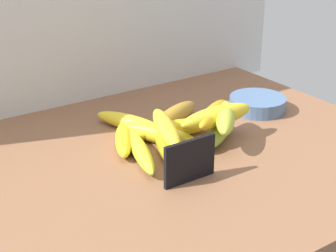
{
  "coord_description": "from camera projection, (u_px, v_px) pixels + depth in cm",
  "views": [
    {
      "loc": [
        -49.73,
        -79.52,
        52.51
      ],
      "look_at": [
        6.25,
        3.46,
        8.0
      ],
      "focal_mm": 56.65,
      "sensor_mm": 36.0,
      "label": 1
    }
  ],
  "objects": [
    {
      "name": "counter_top",
      "position": [
        152.0,
        168.0,
        1.06
      ],
      "size": [
        110.0,
        76.0,
        3.0
      ],
      "primitive_type": "cube",
      "color": "brown",
      "rests_on": "ground"
    },
    {
      "name": "banana_8",
      "position": [
        225.0,
        117.0,
        1.11
      ],
      "size": [
        13.87,
        15.13,
        4.08
      ],
      "primitive_type": "ellipsoid",
      "rotation": [
        0.0,
        0.0,
        0.86
      ],
      "color": "#A4B534",
      "rests_on": "banana_0"
    },
    {
      "name": "banana_2",
      "position": [
        130.0,
        122.0,
        1.19
      ],
      "size": [
        10.82,
        18.16,
        3.58
      ],
      "primitive_type": "ellipsoid",
      "rotation": [
        0.0,
        0.0,
        2.0
      ],
      "color": "yellow",
      "rests_on": "counter_top"
    },
    {
      "name": "banana_10",
      "position": [
        166.0,
        129.0,
        1.07
      ],
      "size": [
        10.43,
        19.72,
        3.7
      ],
      "primitive_type": "ellipsoid",
      "rotation": [
        0.0,
        0.0,
        4.35
      ],
      "color": "yellow",
      "rests_on": "banana_4"
    },
    {
      "name": "banana_1",
      "position": [
        174.0,
        129.0,
        1.16
      ],
      "size": [
        18.56,
        7.47,
        3.92
      ],
      "primitive_type": "ellipsoid",
      "rotation": [
        0.0,
        0.0,
        6.08
      ],
      "color": "yellow",
      "rests_on": "counter_top"
    },
    {
      "name": "banana_0",
      "position": [
        217.0,
        133.0,
        1.14
      ],
      "size": [
        14.82,
        11.46,
        3.86
      ],
      "primitive_type": "ellipsoid",
      "rotation": [
        0.0,
        0.0,
        0.57
      ],
      "color": "#99B039",
      "rests_on": "counter_top"
    },
    {
      "name": "banana_6",
      "position": [
        174.0,
        116.0,
        1.22
      ],
      "size": [
        18.12,
        11.21,
        4.22
      ],
      "primitive_type": "ellipsoid",
      "rotation": [
        0.0,
        0.0,
        3.56
      ],
      "color": "#A57A27",
      "rests_on": "counter_top"
    },
    {
      "name": "chalkboard_sign",
      "position": [
        189.0,
        162.0,
        0.97
      ],
      "size": [
        11.0,
        1.8,
        8.4
      ],
      "color": "black",
      "rests_on": "counter_top"
    },
    {
      "name": "banana_7",
      "position": [
        157.0,
        133.0,
        1.13
      ],
      "size": [
        12.57,
        18.54,
        4.19
      ],
      "primitive_type": "ellipsoid",
      "rotation": [
        0.0,
        0.0,
        2.06
      ],
      "color": "yellow",
      "rests_on": "counter_top"
    },
    {
      "name": "banana_9",
      "position": [
        217.0,
        116.0,
        1.12
      ],
      "size": [
        18.28,
        4.46,
        4.36
      ],
      "primitive_type": "ellipsoid",
      "rotation": [
        0.0,
        0.0,
        -0.01
      ],
      "color": "gold",
      "rests_on": "banana_0"
    },
    {
      "name": "banana_5",
      "position": [
        140.0,
        150.0,
        1.07
      ],
      "size": [
        9.46,
        20.63,
        3.3
      ],
      "primitive_type": "ellipsoid",
      "rotation": [
        0.0,
        0.0,
        4.4
      ],
      "color": "gold",
      "rests_on": "counter_top"
    },
    {
      "name": "banana_3",
      "position": [
        124.0,
        140.0,
        1.11
      ],
      "size": [
        10.51,
        15.36,
        3.52
      ],
      "primitive_type": "ellipsoid",
      "rotation": [
        0.0,
        0.0,
        1.07
      ],
      "color": "yellow",
      "rests_on": "counter_top"
    },
    {
      "name": "fruit_bowl",
      "position": [
        258.0,
        104.0,
        1.3
      ],
      "size": [
        13.84,
        13.84,
        3.39
      ],
      "primitive_type": "cylinder",
      "color": "#4C6993",
      "rests_on": "counter_top"
    },
    {
      "name": "banana_4",
      "position": [
        165.0,
        144.0,
        1.09
      ],
      "size": [
        10.84,
        18.42,
        3.67
      ],
      "primitive_type": "ellipsoid",
      "rotation": [
        0.0,
        0.0,
        4.3
      ],
      "color": "#A9921A",
      "rests_on": "counter_top"
    },
    {
      "name": "banana_11",
      "position": [
        214.0,
        114.0,
        1.13
      ],
      "size": [
        15.08,
        11.58,
        3.92
      ],
      "primitive_type": "ellipsoid",
      "rotation": [
        0.0,
        0.0,
        0.57
      ],
      "color": "#C38D18",
      "rests_on": "banana_0"
    }
  ]
}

